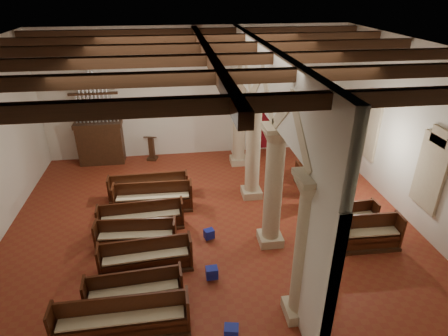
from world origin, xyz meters
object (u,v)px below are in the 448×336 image
at_px(processional_banner, 319,139).
at_px(aisle_pew_0, 370,237).
at_px(nave_pew_0, 123,323).
at_px(lectern, 152,149).
at_px(pipe_organ, 100,135).

height_order(processional_banner, aisle_pew_0, processional_banner).
bearing_deg(nave_pew_0, processional_banner, 47.83).
bearing_deg(processional_banner, aisle_pew_0, -75.25).
relative_size(nave_pew_0, aisle_pew_0, 1.68).
xyz_separation_m(processional_banner, aisle_pew_0, (-1.00, -7.20, -0.40)).
distance_m(lectern, processional_banner, 8.12).
distance_m(pipe_organ, processional_banner, 10.41).
relative_size(pipe_organ, aisle_pew_0, 2.30).
distance_m(processional_banner, aisle_pew_0, 7.28).
height_order(pipe_organ, lectern, pipe_organ).
distance_m(lectern, aisle_pew_0, 10.43).
bearing_deg(lectern, nave_pew_0, -77.95).
distance_m(nave_pew_0, aisle_pew_0, 7.83).
bearing_deg(nave_pew_0, aisle_pew_0, 16.78).
relative_size(lectern, nave_pew_0, 0.39).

